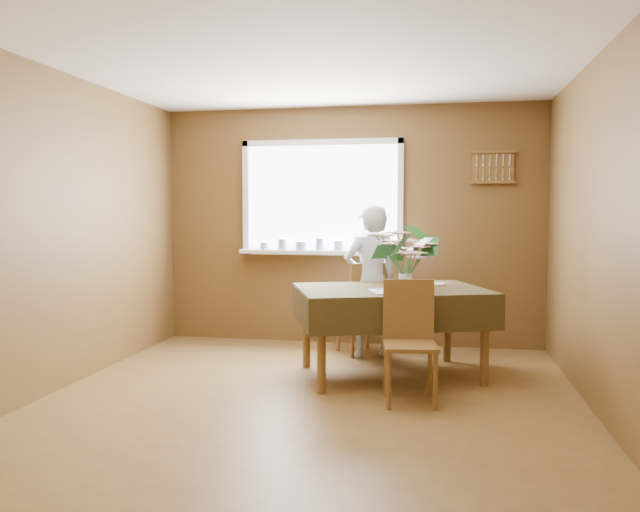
% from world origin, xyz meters
% --- Properties ---
extents(floor, '(4.50, 4.50, 0.00)m').
position_xyz_m(floor, '(0.00, 0.00, 0.00)').
color(floor, brown).
rests_on(floor, ground).
extents(ceiling, '(4.50, 4.50, 0.00)m').
position_xyz_m(ceiling, '(0.00, 0.00, 2.50)').
color(ceiling, white).
rests_on(ceiling, wall_back).
extents(wall_back, '(4.00, 0.00, 4.00)m').
position_xyz_m(wall_back, '(0.00, 2.25, 1.25)').
color(wall_back, brown).
rests_on(wall_back, floor).
extents(wall_front, '(4.00, 0.00, 4.00)m').
position_xyz_m(wall_front, '(0.00, -2.25, 1.25)').
color(wall_front, brown).
rests_on(wall_front, floor).
extents(wall_left, '(0.00, 4.50, 4.50)m').
position_xyz_m(wall_left, '(-2.00, 0.00, 1.25)').
color(wall_left, brown).
rests_on(wall_left, floor).
extents(wall_right, '(0.00, 4.50, 4.50)m').
position_xyz_m(wall_right, '(2.00, 0.00, 1.25)').
color(wall_right, brown).
rests_on(wall_right, floor).
extents(window_assembly, '(1.72, 0.20, 1.22)m').
position_xyz_m(window_assembly, '(-0.30, 2.19, 1.34)').
color(window_assembly, white).
rests_on(window_assembly, wall_back).
extents(spoon_rack, '(0.44, 0.05, 0.33)m').
position_xyz_m(spoon_rack, '(1.45, 2.22, 1.85)').
color(spoon_rack, brown).
rests_on(spoon_rack, wall_back).
extents(dining_table, '(1.82, 1.53, 0.76)m').
position_xyz_m(dining_table, '(0.53, 0.98, 0.66)').
color(dining_table, brown).
rests_on(dining_table, floor).
extents(chair_far, '(0.54, 0.54, 0.91)m').
position_xyz_m(chair_far, '(0.22, 1.73, 0.50)').
color(chair_far, brown).
rests_on(chair_far, floor).
extents(chair_near, '(0.43, 0.43, 0.89)m').
position_xyz_m(chair_near, '(0.72, 0.32, 0.49)').
color(chair_near, brown).
rests_on(chair_near, floor).
extents(seated_woman, '(0.63, 0.55, 1.46)m').
position_xyz_m(seated_woman, '(0.29, 1.65, 0.73)').
color(seated_woman, white).
rests_on(seated_woman, floor).
extents(flower_bouquet, '(0.56, 0.56, 0.48)m').
position_xyz_m(flower_bouquet, '(0.66, 0.82, 1.07)').
color(flower_bouquet, white).
rests_on(flower_bouquet, dining_table).
extents(side_plate, '(0.28, 0.28, 0.01)m').
position_xyz_m(side_plate, '(0.86, 1.29, 0.76)').
color(side_plate, white).
rests_on(side_plate, dining_table).
extents(table_knife, '(0.02, 0.20, 0.00)m').
position_xyz_m(table_knife, '(0.80, 0.78, 0.77)').
color(table_knife, silver).
rests_on(table_knife, dining_table).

